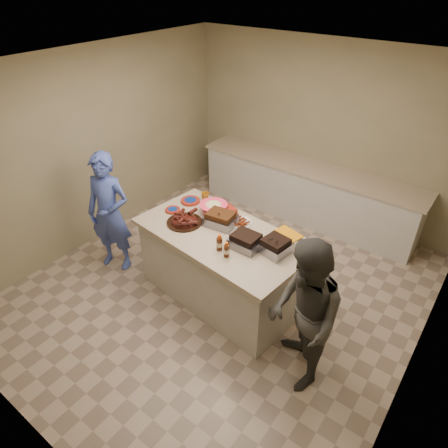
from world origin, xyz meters
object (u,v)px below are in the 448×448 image
Objects in this scene: coleslaw_bowl at (214,214)px; guest_gray at (295,372)px; rib_platter at (185,223)px; guest_blue at (119,263)px; island at (222,294)px; bbq_bottle_a at (219,250)px; bbq_bottle_b at (226,256)px; mustard_bottle at (222,225)px; plastic_cup at (205,200)px; roasting_pan at (275,252)px.

guest_gray is (1.63, -0.73, -0.95)m from coleslaw_bowl.
rib_platter is at bearing -141.96° from guest_gray.
guest_blue is 2.84m from guest_gray.
bbq_bottle_a is (0.17, -0.26, 0.95)m from island.
coleslaw_bowl is 0.85m from bbq_bottle_b.
bbq_bottle_a reaches higher than mustard_bottle.
bbq_bottle_b is 1.41× the size of mustard_bottle.
rib_platter is (-0.48, -0.09, 0.95)m from island.
coleslaw_bowl is at bearing -35.01° from plastic_cup.
coleslaw_bowl is at bearing 133.15° from bbq_bottle_a.
guest_gray is at bearing -13.32° from island.
island is at bearing 10.82° from rib_platter.
mustard_bottle is at bearing 0.08° from guest_blue.
guest_blue is at bearing -165.52° from rib_platter.
roasting_pan reaches higher than plastic_cup.
bbq_bottle_b reaches higher than island.
coleslaw_bowl reaches higher than bbq_bottle_a.
guest_blue is at bearing -178.15° from bbq_bottle_b.
plastic_cup reaches higher than island.
bbq_bottle_b is (-0.37, -0.37, -0.00)m from roasting_pan.
bbq_bottle_a is 1.80× the size of plastic_cup.
roasting_pan is at bearing -7.91° from guest_blue.
mustard_bottle is (0.38, 0.22, 0.00)m from rib_platter.
rib_platter is at bearing -162.96° from island.
guest_blue is at bearing -160.55° from roasting_pan.
roasting_pan is 2.23× the size of mustard_bottle.
bbq_bottle_a is at bearing -138.62° from roasting_pan.
rib_platter reaches higher than guest_gray.
island is at bearing -149.76° from guest_gray.
guest_gray is at bearing -23.06° from mustard_bottle.
bbq_bottle_b is at bearing -15.39° from rib_platter.
bbq_bottle_b reaches higher than guest_blue.
bbq_bottle_a is 1.49m from guest_gray.
coleslaw_bowl is at bearing 67.53° from rib_platter.
island is at bearing -54.51° from mustard_bottle.
guest_gray is (1.13, -0.20, -0.95)m from bbq_bottle_a.
guest_blue is (-1.71, -0.11, -0.95)m from bbq_bottle_a.
bbq_bottle_a is at bearing 159.66° from bbq_bottle_b.
guest_blue is at bearing -176.41° from bbq_bottle_a.
guest_gray is at bearing -31.28° from roasting_pan.
plastic_cup is at bearing 144.99° from coleslaw_bowl.
plastic_cup is (-0.15, 0.57, 0.00)m from rib_platter.
plastic_cup is 1.56m from guest_blue.
coleslaw_bowl is 1.78× the size of bbq_bottle_a.
coleslaw_bowl is at bearing 176.59° from roasting_pan.
roasting_pan is 1.02m from coleslaw_bowl.
guest_blue is at bearing -152.18° from coleslaw_bowl.
guest_gray is (1.92, -0.94, -0.95)m from plastic_cup.
rib_platter is 3.90× the size of plastic_cup.
roasting_pan reaches higher than island.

